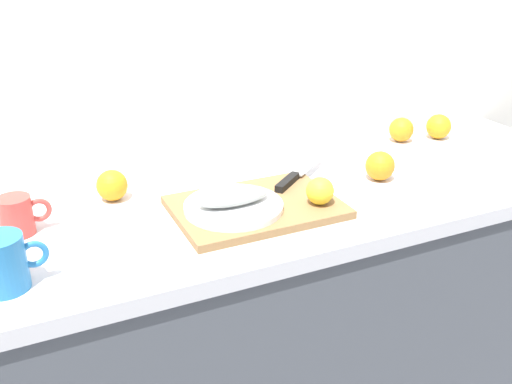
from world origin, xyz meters
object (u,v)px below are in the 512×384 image
Objects in this scene: lemon_0 at (320,191)px; orange_0 at (380,166)px; white_plate at (234,207)px; coffee_mug_0 at (3,263)px; fish_fillet at (233,197)px; cutting_board at (256,207)px; coffee_mug_1 at (18,216)px; chef_knife at (295,175)px.

lemon_0 reaches higher than orange_0.
white_plate is 0.21m from lemon_0.
fish_fillet is at bearing 10.79° from coffee_mug_0.
white_plate is at bearing 10.79° from coffee_mug_0.
coffee_mug_0 reaches higher than orange_0.
cutting_board is 3.46× the size of coffee_mug_1.
coffee_mug_1 is 0.92m from orange_0.
fish_fillet is 0.72× the size of chef_knife.
white_plate is 1.33× the size of fish_fillet.
cutting_board is at bearing 172.72° from chef_knife.
coffee_mug_1 reaches higher than lemon_0.
white_plate is 2.94× the size of orange_0.
fish_fillet is at bearing -172.76° from cutting_board.
coffee_mug_0 is at bearing -169.21° from white_plate.
coffee_mug_0 is at bearing -99.92° from coffee_mug_1.
orange_0 is at bearing 5.41° from cutting_board.
chef_knife is 3.06× the size of orange_0.
fish_fillet is 0.45m from orange_0.
white_plate is 0.03m from fish_fillet.
lemon_0 is 0.52× the size of coffee_mug_0.
lemon_0 is at bearing -15.27° from coffee_mug_1.
cutting_board is 3.03× the size of coffee_mug_0.
coffee_mug_0 reaches higher than lemon_0.
cutting_board is at bearing 10.40° from coffee_mug_0.
lemon_0 is at bearing -157.81° from orange_0.
orange_0 reaches higher than fish_fillet.
lemon_0 is 0.70m from coffee_mug_0.
orange_0 is at bearing 8.39° from coffee_mug_0.
lemon_0 is (0.20, -0.06, 0.03)m from white_plate.
cutting_board is 1.68× the size of white_plate.
coffee_mug_0 reaches higher than coffee_mug_1.
coffee_mug_0 reaches higher than cutting_board.
coffee_mug_0 is 0.96m from orange_0.
coffee_mug_0 is at bearing -169.21° from fish_fillet.
coffee_mug_0 is (-0.72, -0.20, 0.03)m from chef_knife.
coffee_mug_1 is at bearing 164.96° from white_plate.
fish_fillet is 2.20× the size of orange_0.
white_plate is (-0.06, -0.01, 0.02)m from cutting_board.
fish_fillet is at bearing 0.00° from white_plate.
chef_knife reaches higher than white_plate.
chef_knife is 0.69m from coffee_mug_1.
coffee_mug_1 is (-0.53, 0.12, 0.03)m from cutting_board.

